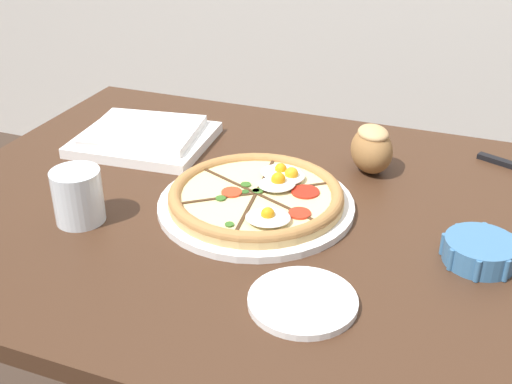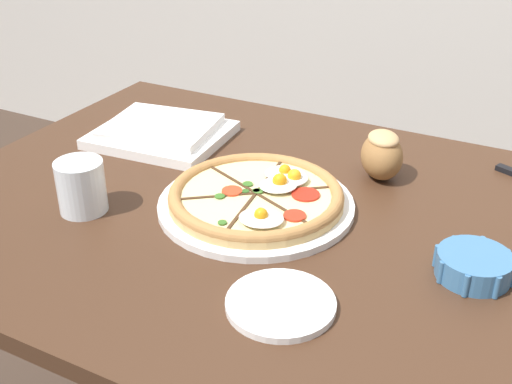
{
  "view_description": "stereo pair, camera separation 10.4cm",
  "coord_description": "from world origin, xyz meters",
  "px_view_note": "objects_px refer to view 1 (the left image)",
  "views": [
    {
      "loc": [
        0.28,
        -0.86,
        1.27
      ],
      "look_at": [
        -0.05,
        -0.01,
        0.77
      ],
      "focal_mm": 45.0,
      "sensor_mm": 36.0,
      "label": 1
    },
    {
      "loc": [
        0.38,
        -0.82,
        1.27
      ],
      "look_at": [
        -0.05,
        -0.01,
        0.77
      ],
      "focal_mm": 45.0,
      "sensor_mm": 36.0,
      "label": 2
    }
  ],
  "objects_px": {
    "pizza": "(257,198)",
    "napkin_folded": "(144,137)",
    "bread_piece_near": "(372,148)",
    "water_glass": "(78,199)",
    "side_saucer": "(303,301)",
    "ramekin_bowl": "(480,250)",
    "dining_table": "(284,265)"
  },
  "relations": [
    {
      "from": "dining_table",
      "to": "side_saucer",
      "type": "distance_m",
      "value": 0.27
    },
    {
      "from": "ramekin_bowl",
      "to": "napkin_folded",
      "type": "xyz_separation_m",
      "value": [
        -0.65,
        0.19,
        -0.0
      ]
    },
    {
      "from": "bread_piece_near",
      "to": "side_saucer",
      "type": "bearing_deg",
      "value": -89.8
    },
    {
      "from": "bread_piece_near",
      "to": "pizza",
      "type": "bearing_deg",
      "value": -125.59
    },
    {
      "from": "dining_table",
      "to": "bread_piece_near",
      "type": "height_order",
      "value": "bread_piece_near"
    },
    {
      "from": "ramekin_bowl",
      "to": "dining_table",
      "type": "bearing_deg",
      "value": 173.66
    },
    {
      "from": "ramekin_bowl",
      "to": "side_saucer",
      "type": "distance_m",
      "value": 0.28
    },
    {
      "from": "pizza",
      "to": "napkin_folded",
      "type": "bearing_deg",
      "value": 152.51
    },
    {
      "from": "napkin_folded",
      "to": "water_glass",
      "type": "xyz_separation_m",
      "value": [
        0.05,
        -0.29,
        0.02
      ]
    },
    {
      "from": "pizza",
      "to": "side_saucer",
      "type": "relative_size",
      "value": 2.24
    },
    {
      "from": "water_glass",
      "to": "ramekin_bowl",
      "type": "bearing_deg",
      "value": 10.19
    },
    {
      "from": "napkin_folded",
      "to": "water_glass",
      "type": "distance_m",
      "value": 0.3
    },
    {
      "from": "bread_piece_near",
      "to": "water_glass",
      "type": "bearing_deg",
      "value": -139.21
    },
    {
      "from": "pizza",
      "to": "water_glass",
      "type": "height_order",
      "value": "water_glass"
    },
    {
      "from": "water_glass",
      "to": "napkin_folded",
      "type": "bearing_deg",
      "value": 100.01
    },
    {
      "from": "napkin_folded",
      "to": "side_saucer",
      "type": "xyz_separation_m",
      "value": [
        0.45,
        -0.37,
        -0.01
      ]
    },
    {
      "from": "pizza",
      "to": "side_saucer",
      "type": "height_order",
      "value": "pizza"
    },
    {
      "from": "napkin_folded",
      "to": "dining_table",
      "type": "bearing_deg",
      "value": -23.55
    },
    {
      "from": "dining_table",
      "to": "ramekin_bowl",
      "type": "xyz_separation_m",
      "value": [
        0.31,
        -0.03,
        0.13
      ]
    },
    {
      "from": "pizza",
      "to": "ramekin_bowl",
      "type": "bearing_deg",
      "value": -4.72
    },
    {
      "from": "pizza",
      "to": "napkin_folded",
      "type": "relative_size",
      "value": 1.2
    },
    {
      "from": "ramekin_bowl",
      "to": "bread_piece_near",
      "type": "bearing_deg",
      "value": 132.07
    },
    {
      "from": "dining_table",
      "to": "napkin_folded",
      "type": "relative_size",
      "value": 4.5
    },
    {
      "from": "pizza",
      "to": "ramekin_bowl",
      "type": "relative_size",
      "value": 2.9
    },
    {
      "from": "pizza",
      "to": "water_glass",
      "type": "bearing_deg",
      "value": -151.1
    },
    {
      "from": "bread_piece_near",
      "to": "dining_table",
      "type": "bearing_deg",
      "value": -116.3
    },
    {
      "from": "pizza",
      "to": "water_glass",
      "type": "relative_size",
      "value": 3.71
    },
    {
      "from": "napkin_folded",
      "to": "bread_piece_near",
      "type": "height_order",
      "value": "bread_piece_near"
    },
    {
      "from": "napkin_folded",
      "to": "ramekin_bowl",
      "type": "bearing_deg",
      "value": -15.85
    },
    {
      "from": "bread_piece_near",
      "to": "ramekin_bowl",
      "type": "bearing_deg",
      "value": -47.93
    },
    {
      "from": "dining_table",
      "to": "bread_piece_near",
      "type": "distance_m",
      "value": 0.27
    },
    {
      "from": "napkin_folded",
      "to": "side_saucer",
      "type": "relative_size",
      "value": 1.86
    }
  ]
}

